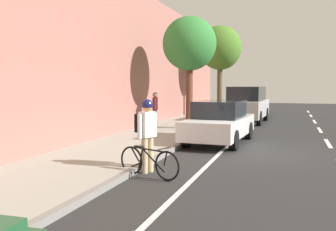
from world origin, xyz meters
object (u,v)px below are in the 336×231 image
at_px(parked_sedan_grey_nearest, 254,104).
at_px(bicycle_at_curb, 148,162).
at_px(street_tree_near_cyclist, 220,48).
at_px(parked_suv_silver_second, 247,104).
at_px(pedestrian_on_phone, 155,108).
at_px(street_tree_mid_block, 189,45).
at_px(cyclist_with_backpack, 146,128).
at_px(parked_sedan_white_mid, 220,122).

distance_m(parked_sedan_grey_nearest, bicycle_at_curb, 19.44).
bearing_deg(parked_sedan_grey_nearest, street_tree_near_cyclist, 60.04).
distance_m(parked_suv_silver_second, street_tree_near_cyclist, 4.77).
bearing_deg(street_tree_near_cyclist, bicycle_at_curb, 94.60).
xyz_separation_m(bicycle_at_curb, street_tree_near_cyclist, (1.30, -16.13, 4.02)).
bearing_deg(pedestrian_on_phone, street_tree_mid_block, -167.89).
relative_size(bicycle_at_curb, cyclist_with_backpack, 0.92).
relative_size(parked_sedan_white_mid, cyclist_with_backpack, 2.55).
xyz_separation_m(parked_sedan_grey_nearest, pedestrian_on_phone, (3.41, 11.21, 0.30)).
height_order(parked_sedan_white_mid, bicycle_at_curb, parked_sedan_white_mid).
distance_m(cyclist_with_backpack, street_tree_mid_block, 8.61).
height_order(parked_sedan_white_mid, street_tree_mid_block, street_tree_mid_block).
height_order(street_tree_near_cyclist, pedestrian_on_phone, street_tree_near_cyclist).
xyz_separation_m(street_tree_near_cyclist, pedestrian_on_phone, (1.51, 7.92, -3.33)).
height_order(parked_sedan_grey_nearest, street_tree_mid_block, street_tree_mid_block).
bearing_deg(street_tree_near_cyclist, cyclist_with_backpack, 93.93).
xyz_separation_m(bicycle_at_curb, pedestrian_on_phone, (2.81, -8.21, 0.70)).
bearing_deg(parked_suv_silver_second, parked_sedan_grey_nearest, -88.85).
relative_size(bicycle_at_curb, street_tree_near_cyclist, 0.29).
height_order(street_tree_near_cyclist, street_tree_mid_block, street_tree_near_cyclist).
distance_m(parked_suv_silver_second, cyclist_with_backpack, 12.99).
relative_size(street_tree_near_cyclist, street_tree_mid_block, 1.14).
height_order(bicycle_at_curb, street_tree_near_cyclist, street_tree_near_cyclist).
bearing_deg(pedestrian_on_phone, parked_suv_silver_second, -124.17).
xyz_separation_m(bicycle_at_curb, cyclist_with_backpack, (0.22, -0.46, 0.72)).
bearing_deg(parked_sedan_grey_nearest, street_tree_mid_block, 80.11).
bearing_deg(parked_suv_silver_second, cyclist_with_backpack, 85.83).
height_order(parked_sedan_white_mid, street_tree_near_cyclist, street_tree_near_cyclist).
xyz_separation_m(parked_suv_silver_second, parked_sedan_white_mid, (0.10, 7.83, -0.27)).
relative_size(parked_sedan_grey_nearest, cyclist_with_backpack, 2.54).
bearing_deg(street_tree_mid_block, cyclist_with_backpack, 97.59).
relative_size(parked_sedan_grey_nearest, bicycle_at_curb, 2.74).
bearing_deg(bicycle_at_curb, cyclist_with_backpack, -64.29).
xyz_separation_m(parked_sedan_white_mid, cyclist_with_backpack, (0.84, 5.12, 0.33)).
xyz_separation_m(parked_suv_silver_second, pedestrian_on_phone, (3.53, 5.20, 0.03)).
distance_m(parked_sedan_white_mid, pedestrian_on_phone, 4.33).
bearing_deg(pedestrian_on_phone, street_tree_near_cyclist, -100.79).
distance_m(bicycle_at_curb, street_tree_near_cyclist, 16.67).
xyz_separation_m(parked_suv_silver_second, bicycle_at_curb, (0.72, 13.41, -0.67)).
bearing_deg(cyclist_with_backpack, parked_sedan_grey_nearest, -92.48).
bearing_deg(pedestrian_on_phone, cyclist_with_backpack, 108.43).
relative_size(cyclist_with_backpack, street_tree_mid_block, 0.35).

